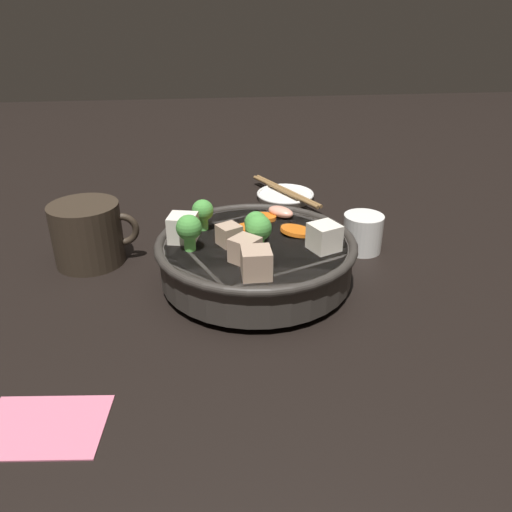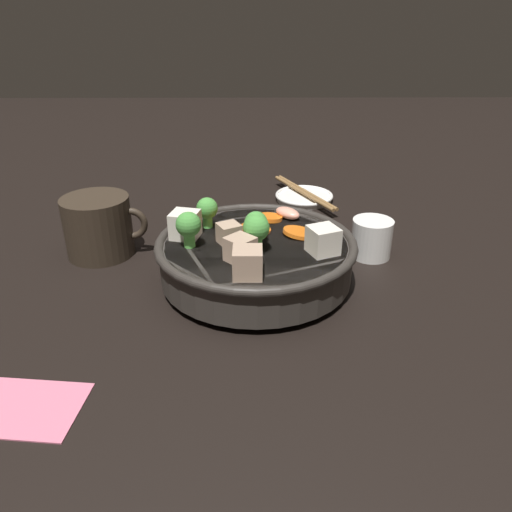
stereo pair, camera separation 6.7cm
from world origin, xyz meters
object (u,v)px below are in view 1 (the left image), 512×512
dark_mug (88,234)px  chopsticks_pair (285,191)px  stirfry_bowl (255,254)px  side_saucer (285,195)px  tea_cup (363,233)px

dark_mug → chopsticks_pair: 0.40m
dark_mug → chopsticks_pair: bearing=34.7°
dark_mug → stirfry_bowl: bearing=-21.0°
stirfry_bowl → side_saucer: (0.10, 0.32, -0.04)m
dark_mug → chopsticks_pair: dark_mug is taller
stirfry_bowl → dark_mug: stirfry_bowl is taller
side_saucer → dark_mug: size_ratio=0.90×
dark_mug → side_saucer: bearing=34.7°
stirfry_bowl → tea_cup: size_ratio=4.44×
tea_cup → dark_mug: 0.41m
side_saucer → dark_mug: 0.40m
side_saucer → chopsticks_pair: (-0.00, 0.00, 0.01)m
tea_cup → dark_mug: bearing=178.5°
side_saucer → chopsticks_pair: size_ratio=0.58×
dark_mug → tea_cup: bearing=-1.5°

